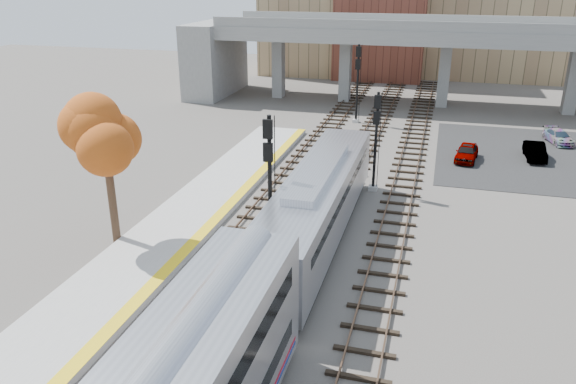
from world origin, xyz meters
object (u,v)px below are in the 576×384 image
at_px(signal_mast_far, 357,84).
at_px(tree, 104,136).
at_px(car_b, 535,151).
at_px(locomotive, 318,203).
at_px(car_a, 467,152).
at_px(signal_mast_near, 270,186).
at_px(car_c, 559,137).
at_px(signal_mast_mid, 375,144).

xyz_separation_m(signal_mast_far, tree, (-8.63, -30.08, 2.28)).
xyz_separation_m(signal_mast_far, car_b, (15.72, -7.96, -3.19)).
relative_size(locomotive, car_a, 4.86).
bearing_deg(signal_mast_near, car_b, 53.27).
distance_m(locomotive, tree, 11.85).
bearing_deg(car_b, locomotive, -127.43).
height_order(locomotive, car_c, locomotive).
xyz_separation_m(tree, car_b, (24.35, 22.12, -5.48)).
distance_m(signal_mast_near, signal_mast_mid, 11.51).
xyz_separation_m(signal_mast_mid, car_a, (6.33, 8.51, -2.64)).
distance_m(signal_mast_mid, car_c, 21.37).
height_order(signal_mast_near, signal_mast_mid, signal_mast_near).
distance_m(signal_mast_mid, tree, 17.58).
bearing_deg(signal_mast_far, car_c, -7.99).
relative_size(locomotive, signal_mast_far, 2.50).
distance_m(tree, car_c, 38.91).
bearing_deg(signal_mast_far, locomotive, -85.53).
bearing_deg(locomotive, signal_mast_far, 94.47).
relative_size(tree, car_b, 2.09).
height_order(signal_mast_mid, signal_mast_far, signal_mast_far).
xyz_separation_m(locomotive, tree, (-10.73, -3.19, 3.89)).
distance_m(locomotive, signal_mast_mid, 8.89).
relative_size(signal_mast_far, car_b, 1.92).
relative_size(signal_mast_mid, tree, 0.82).
relative_size(signal_mast_mid, car_a, 1.74).
distance_m(signal_mast_near, car_a, 22.12).
xyz_separation_m(locomotive, car_a, (8.33, 17.11, -1.57)).
height_order(car_a, car_c, car_a).
height_order(tree, car_c, tree).
height_order(car_b, car_c, car_b).
distance_m(signal_mast_far, car_c, 18.78).
distance_m(locomotive, signal_mast_near, 3.39).
height_order(signal_mast_far, car_a, signal_mast_far).
relative_size(signal_mast_near, tree, 0.91).
bearing_deg(car_b, car_c, 62.65).
bearing_deg(locomotive, car_b, 54.26).
xyz_separation_m(signal_mast_near, tree, (-8.63, -1.05, 2.32)).
bearing_deg(car_a, tree, -125.38).
relative_size(signal_mast_near, signal_mast_mid, 1.11).
relative_size(locomotive, car_b, 4.79).
bearing_deg(signal_mast_near, signal_mast_far, 90.00).
distance_m(signal_mast_near, car_c, 32.34).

